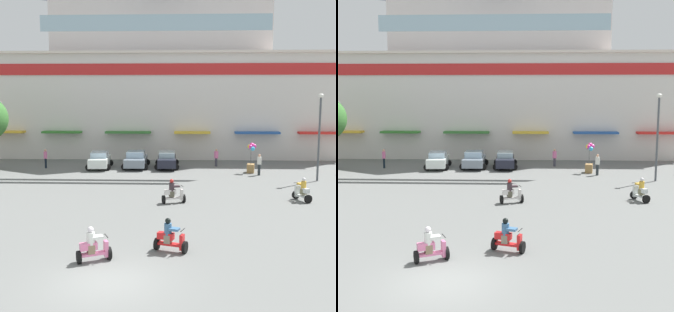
{
  "view_description": "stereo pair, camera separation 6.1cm",
  "coord_description": "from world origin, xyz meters",
  "views": [
    {
      "loc": [
        2.75,
        -14.94,
        6.64
      ],
      "look_at": [
        1.62,
        12.44,
        2.84
      ],
      "focal_mm": 47.19,
      "sensor_mm": 36.0,
      "label": 1
    },
    {
      "loc": [
        2.81,
        -14.93,
        6.64
      ],
      "look_at": [
        1.62,
        12.44,
        2.84
      ],
      "focal_mm": 47.19,
      "sensor_mm": 36.0,
      "label": 2
    }
  ],
  "objects": [
    {
      "name": "parked_car_2",
      "position": [
        1.01,
        25.05,
        0.76
      ],
      "size": [
        2.32,
        4.55,
        1.48
      ],
      "color": "#1E202D",
      "rests_on": "ground"
    },
    {
      "name": "parked_car_1",
      "position": [
        -1.84,
        24.99,
        0.77
      ],
      "size": [
        2.47,
        4.36,
        1.53
      ],
      "color": "gray",
      "rests_on": "ground"
    },
    {
      "name": "scooter_rider_3",
      "position": [
        10.09,
        12.58,
        0.64
      ],
      "size": [
        1.01,
        1.51,
        1.52
      ],
      "color": "black",
      "rests_on": "ground"
    },
    {
      "name": "colonial_building",
      "position": [
        -0.0,
        36.99,
        8.88
      ],
      "size": [
        38.67,
        19.22,
        20.76
      ],
      "color": "silver",
      "rests_on": "ground"
    },
    {
      "name": "parked_car_0",
      "position": [
        -5.1,
        24.45,
        0.77
      ],
      "size": [
        2.43,
        4.07,
        1.53
      ],
      "color": "silver",
      "rests_on": "ground"
    },
    {
      "name": "pedestrian_1",
      "position": [
        5.58,
        26.11,
        0.92
      ],
      "size": [
        0.43,
        0.43,
        1.65
      ],
      "color": "#403D49",
      "rests_on": "ground"
    },
    {
      "name": "pedestrian_0",
      "position": [
        8.84,
        21.58,
        1.01
      ],
      "size": [
        0.43,
        0.43,
        1.77
      ],
      "color": "#242B2E",
      "rests_on": "ground"
    },
    {
      "name": "streetlamp_near",
      "position": [
        12.97,
        19.26,
        3.94
      ],
      "size": [
        0.4,
        0.4,
        6.75
      ],
      "color": "#474C51",
      "rests_on": "ground"
    },
    {
      "name": "scooter_rider_0",
      "position": [
        2.09,
        3.19,
        0.6
      ],
      "size": [
        1.51,
        0.94,
        1.46
      ],
      "color": "black",
      "rests_on": "ground"
    },
    {
      "name": "scooter_rider_4",
      "position": [
        1.98,
        11.71,
        0.63
      ],
      "size": [
        1.51,
        0.89,
        1.52
      ],
      "color": "black",
      "rests_on": "ground"
    },
    {
      "name": "pedestrian_3",
      "position": [
        -10.07,
        24.39,
        1.02
      ],
      "size": [
        0.41,
        0.41,
        1.75
      ],
      "color": "black",
      "rests_on": "ground"
    },
    {
      "name": "ground_plane",
      "position": [
        0.0,
        13.0,
        0.0
      ],
      "size": [
        128.0,
        128.0,
        0.0
      ],
      "primitive_type": "plane",
      "color": "slate"
    },
    {
      "name": "scooter_rider_2",
      "position": [
        -0.94,
        1.91,
        0.6
      ],
      "size": [
        1.46,
        1.05,
        1.46
      ],
      "color": "black",
      "rests_on": "ground"
    },
    {
      "name": "balloon_vendor_cart",
      "position": [
        8.34,
        22.79,
        1.1
      ],
      "size": [
        0.83,
        1.0,
        2.58
      ],
      "color": "olive",
      "rests_on": "ground"
    }
  ]
}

